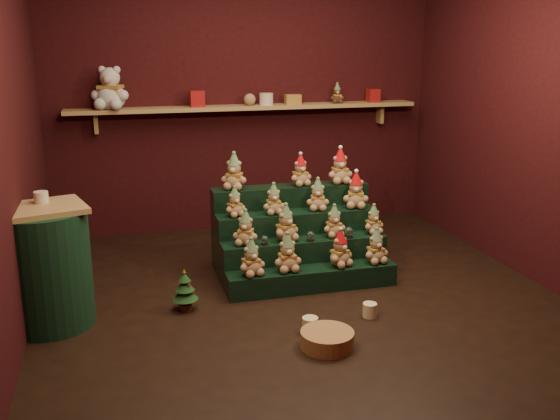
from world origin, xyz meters
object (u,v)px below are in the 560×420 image
object	(u,v)px
brown_bear	(337,93)
snow_globe_a	(265,240)
mini_christmas_tree	(185,290)
wicker_basket	(327,339)
mug_right	(370,310)
snow_globe_c	(349,232)
mug_left	(310,325)
white_bear	(110,82)
riser_tier_front	(312,279)
side_table	(47,267)
snow_globe_b	(310,236)

from	to	relation	value
brown_bear	snow_globe_a	bearing A→B (deg)	-118.82
mini_christmas_tree	wicker_basket	size ratio (longest dim) A/B	0.92
mini_christmas_tree	mug_right	distance (m)	1.38
snow_globe_c	mug_left	distance (m)	1.15
mug_right	mug_left	bearing A→B (deg)	-165.51
mini_christmas_tree	mug_right	bearing A→B (deg)	-20.08
mug_left	white_bear	size ratio (longest dim) A/B	0.22
riser_tier_front	snow_globe_c	size ratio (longest dim) A/B	14.99
white_bear	riser_tier_front	bearing A→B (deg)	-30.04
riser_tier_front	mug_left	bearing A→B (deg)	-108.88
side_table	brown_bear	bearing A→B (deg)	17.87
snow_globe_a	mug_left	world-z (taller)	snow_globe_a
riser_tier_front	side_table	world-z (taller)	side_table
mug_right	mini_christmas_tree	bearing A→B (deg)	159.92
riser_tier_front	snow_globe_a	world-z (taller)	snow_globe_a
mug_left	riser_tier_front	bearing A→B (deg)	71.12
snow_globe_a	mini_christmas_tree	xyz separation A→B (m)	(-0.69, -0.30, -0.24)
mug_right	wicker_basket	distance (m)	0.58
riser_tier_front	white_bear	bearing A→B (deg)	130.27
wicker_basket	side_table	bearing A→B (deg)	154.65
side_table	snow_globe_c	bearing A→B (deg)	-8.84
snow_globe_a	wicker_basket	size ratio (longest dim) A/B	0.22
wicker_basket	mini_christmas_tree	bearing A→B (deg)	135.05
side_table	white_bear	xyz separation A→B (m)	(0.52, 1.87, 1.14)
mug_right	brown_bear	world-z (taller)	brown_bear
mini_christmas_tree	snow_globe_b	bearing A→B (deg)	15.35
wicker_basket	snow_globe_c	bearing A→B (deg)	62.82
mug_left	brown_bear	distance (m)	3.03
wicker_basket	white_bear	world-z (taller)	white_bear
snow_globe_a	side_table	size ratio (longest dim) A/B	0.09
side_table	white_bear	distance (m)	2.25
white_bear	snow_globe_a	bearing A→B (deg)	-35.04
brown_bear	snow_globe_c	bearing A→B (deg)	-98.00
snow_globe_a	mini_christmas_tree	distance (m)	0.79
side_table	mini_christmas_tree	xyz separation A→B (m)	(0.95, -0.01, -0.27)
mug_right	white_bear	world-z (taller)	white_bear
snow_globe_a	snow_globe_c	distance (m)	0.73
side_table	mini_christmas_tree	size ratio (longest dim) A/B	2.66
riser_tier_front	mug_right	distance (m)	0.66
snow_globe_a	mini_christmas_tree	bearing A→B (deg)	-156.73
riser_tier_front	white_bear	xyz separation A→B (m)	(-1.48, 1.74, 1.49)
mug_right	brown_bear	distance (m)	2.78
snow_globe_a	mug_right	world-z (taller)	snow_globe_a
snow_globe_a	brown_bear	size ratio (longest dim) A/B	0.39
mug_right	white_bear	size ratio (longest dim) A/B	0.20
wicker_basket	snow_globe_b	bearing A→B (deg)	77.96
snow_globe_a	wicker_basket	bearing A→B (deg)	-82.51
snow_globe_c	snow_globe_b	bearing A→B (deg)	180.00
riser_tier_front	mug_right	size ratio (longest dim) A/B	13.36
snow_globe_c	side_table	bearing A→B (deg)	-173.18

